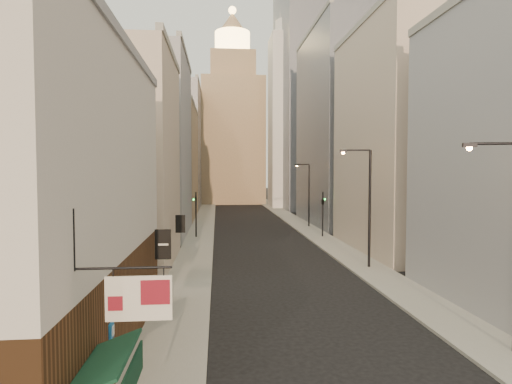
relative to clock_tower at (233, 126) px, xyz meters
name	(u,v)px	position (x,y,z in m)	size (l,w,h in m)	color
sidewalk_left	(204,221)	(-5.50, -37.00, -17.56)	(3.00, 140.00, 0.15)	gray
sidewalk_right	(292,220)	(7.50, -37.00, -17.56)	(3.00, 140.00, 0.15)	gray
near_building_left	(44,204)	(-9.99, -83.00, -11.61)	(8.30, 23.04, 12.30)	#52331C
left_bldg_beige	(120,161)	(-11.00, -66.00, -9.63)	(8.00, 12.00, 16.00)	#C1AB96
left_bldg_grey	(152,147)	(-11.00, -50.00, -7.63)	(8.00, 16.00, 20.00)	#96969B
left_bldg_tan	(169,163)	(-11.00, -32.00, -9.13)	(8.00, 18.00, 17.00)	#977B5A
left_bldg_wingrid	(180,148)	(-11.00, -12.00, -5.63)	(8.00, 20.00, 24.00)	gray
right_bldg_beige	(401,141)	(13.00, -62.00, -7.63)	(8.00, 16.00, 20.00)	#C1AB96
right_bldg_wingrid	(339,129)	(13.00, -42.00, -4.63)	(8.00, 20.00, 26.00)	gray
highrise	(329,80)	(19.00, -14.00, 8.02)	(21.00, 23.00, 51.20)	gray
clock_tower	(233,126)	(0.00, 0.00, 0.00)	(14.00, 14.00, 44.90)	#977B5A
white_tower	(290,115)	(11.00, -14.00, 0.97)	(8.00, 8.00, 41.50)	silver
streetlamp_near	(512,234)	(7.83, -83.87, -12.86)	(2.15, 0.70, 8.36)	black
streetlamp_mid	(367,201)	(7.39, -68.83, -12.58)	(2.30, 0.65, 8.85)	black
streetlamp_far	(308,191)	(8.00, -45.30, -12.96)	(2.06, 0.87, 8.18)	black
traffic_light_left	(196,204)	(-5.90, -53.04, -13.95)	(0.59, 0.52, 5.00)	black
traffic_light_right	(323,204)	(7.82, -53.98, -13.92)	(0.63, 0.59, 5.00)	black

